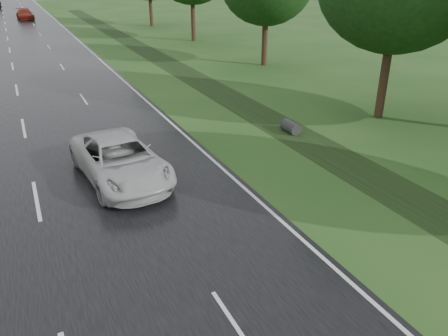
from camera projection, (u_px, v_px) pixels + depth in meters
road at (8, 43)px, 45.01m from camera, size 14.00×180.00×0.04m
edge_stripe_east at (76, 38)px, 47.64m from camera, size 0.12×180.00×0.01m
center_line at (8, 42)px, 45.00m from camera, size 0.12×180.00×0.01m
drainage_ditch at (215, 89)px, 27.98m from camera, size 2.20×120.00×0.56m
white_pickup at (120, 160)px, 15.88m from camera, size 3.07×5.79×1.55m
far_car_red at (25, 14)px, 63.78m from camera, size 2.43×5.20×1.47m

